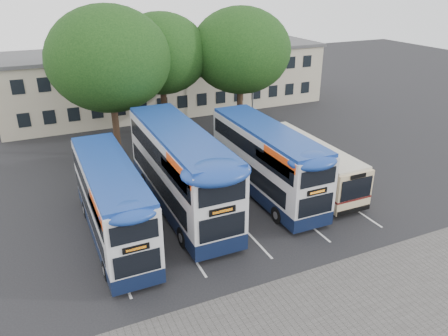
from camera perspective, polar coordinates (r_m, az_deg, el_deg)
The scene contains 12 objects.
ground at distance 24.20m, azimuth 13.49°, elevation -8.69°, with size 120.00×120.00×0.00m, color black.
paving_strip at distance 20.11m, azimuth 17.65°, elevation -16.84°, with size 40.00×6.00×0.01m, color #595654.
bay_lines at distance 26.11m, azimuth 0.20°, elevation -5.37°, with size 14.12×11.00×0.01m.
depot_building at distance 45.73m, azimuth -7.23°, elevation 11.54°, with size 32.40×8.40×6.20m.
lamp_post at distance 41.27m, azimuth 3.90°, elevation 13.08°, with size 0.25×1.05×9.06m.
tree_left at distance 32.85m, azimuth -14.80°, elevation 13.59°, with size 8.81×8.81×11.09m.
tree_mid at distance 35.83m, azimuth -8.22°, elevation 14.56°, with size 7.47×7.47×10.31m.
tree_right at distance 36.69m, azimuth 2.19°, elevation 15.07°, with size 8.15×8.15×10.65m.
bus_dd_left at distance 23.05m, azimuth -14.46°, elevation -3.92°, with size 2.44×10.06×4.19m.
bus_dd_mid at distance 25.16m, azimuth -5.76°, elevation 0.16°, with size 2.84×11.73×4.89m.
bus_dd_right at distance 27.06m, azimuth 5.48°, elevation 1.31°, with size 2.57×10.59×4.41m.
bus_single at distance 29.06m, azimuth 10.69°, elevation 0.90°, with size 2.45×9.63×2.87m.
Camera 1 is at (-13.31, -15.69, 12.75)m, focal length 35.00 mm.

